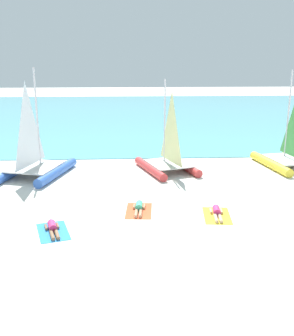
# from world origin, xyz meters

# --- Properties ---
(ground_plane) EXTENTS (120.00, 120.00, 0.00)m
(ground_plane) POSITION_xyz_m (0.00, 10.00, 0.00)
(ground_plane) COLOR white
(ocean_water) EXTENTS (120.00, 40.00, 0.05)m
(ocean_water) POSITION_xyz_m (0.00, 31.74, 0.03)
(ocean_water) COLOR #5BB2C1
(ocean_water) RESTS_ON ground
(sailboat_blue) EXTENTS (3.96, 5.09, 5.85)m
(sailboat_blue) POSITION_xyz_m (-6.02, 8.27, 0.87)
(sailboat_blue) COLOR blue
(sailboat_blue) RESTS_ON ground
(sailboat_yellow) EXTENTS (3.43, 4.73, 5.67)m
(sailboat_yellow) POSITION_xyz_m (8.70, 9.31, 0.84)
(sailboat_yellow) COLOR yellow
(sailboat_yellow) RESTS_ON ground
(sailboat_red) EXTENTS (3.66, 4.58, 5.20)m
(sailboat_red) POSITION_xyz_m (1.37, 8.82, 0.78)
(sailboat_red) COLOR #CC3838
(sailboat_red) RESTS_ON ground
(towel_leftmost) EXTENTS (1.60, 2.14, 0.01)m
(towel_leftmost) POSITION_xyz_m (-3.82, 0.74, 0.01)
(towel_leftmost) COLOR #338CD8
(towel_leftmost) RESTS_ON ground
(sunbather_leftmost) EXTENTS (0.82, 1.54, 0.30)m
(sunbather_leftmost) POSITION_xyz_m (-3.84, 0.81, 0.13)
(sunbather_leftmost) COLOR #D83372
(sunbather_leftmost) RESTS_ON towel_leftmost
(towel_center_left) EXTENTS (1.24, 1.98, 0.01)m
(towel_center_left) POSITION_xyz_m (-0.48, 2.71, 0.01)
(towel_center_left) COLOR #EA5933
(towel_center_left) RESTS_ON ground
(sunbather_center_left) EXTENTS (0.57, 1.57, 0.30)m
(sunbather_center_left) POSITION_xyz_m (-0.48, 2.78, 0.13)
(sunbather_center_left) COLOR #3FB28C
(sunbather_center_left) RESTS_ON towel_center_left
(towel_center_right) EXTENTS (1.30, 2.01, 0.01)m
(towel_center_right) POSITION_xyz_m (2.77, 2.00, 0.01)
(towel_center_right) COLOR yellow
(towel_center_right) RESTS_ON ground
(sunbather_center_right) EXTENTS (0.59, 1.57, 0.30)m
(sunbather_center_right) POSITION_xyz_m (2.78, 2.07, 0.13)
(sunbather_center_right) COLOR #D83372
(sunbather_center_right) RESTS_ON towel_center_right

